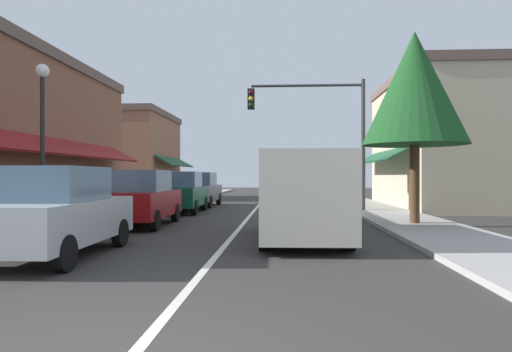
{
  "coord_description": "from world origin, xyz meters",
  "views": [
    {
      "loc": [
        1.33,
        -3.3,
        1.59
      ],
      "look_at": [
        0.2,
        15.4,
        1.58
      ],
      "focal_mm": 31.8,
      "sensor_mm": 36.0,
      "label": 1
    }
  ],
  "objects_px": {
    "van_in_lane": "(302,194)",
    "traffic_signal_mast_arm": "(323,122)",
    "parked_car_third_left": "(181,192)",
    "street_lamp_left_near": "(42,119)",
    "parked_car_nearest_left": "(56,212)",
    "parked_car_second_left": "(141,198)",
    "tree_right_near": "(415,89)",
    "parked_car_far_left": "(199,189)"
  },
  "relations": [
    {
      "from": "parked_car_second_left",
      "to": "tree_right_near",
      "type": "bearing_deg",
      "value": 0.94
    },
    {
      "from": "parked_car_nearest_left",
      "to": "parked_car_far_left",
      "type": "distance_m",
      "value": 14.88
    },
    {
      "from": "traffic_signal_mast_arm",
      "to": "van_in_lane",
      "type": "bearing_deg",
      "value": -98.41
    },
    {
      "from": "parked_car_far_left",
      "to": "van_in_lane",
      "type": "bearing_deg",
      "value": -67.05
    },
    {
      "from": "parked_car_third_left",
      "to": "parked_car_nearest_left",
      "type": "bearing_deg",
      "value": -91.6
    },
    {
      "from": "parked_car_far_left",
      "to": "traffic_signal_mast_arm",
      "type": "height_order",
      "value": "traffic_signal_mast_arm"
    },
    {
      "from": "traffic_signal_mast_arm",
      "to": "tree_right_near",
      "type": "xyz_separation_m",
      "value": [
        2.37,
        -5.46,
        0.36
      ]
    },
    {
      "from": "parked_car_second_left",
      "to": "street_lamp_left_near",
      "type": "xyz_separation_m",
      "value": [
        -2.0,
        -2.25,
        2.25
      ]
    },
    {
      "from": "street_lamp_left_near",
      "to": "parked_car_far_left",
      "type": "bearing_deg",
      "value": 79.7
    },
    {
      "from": "parked_car_second_left",
      "to": "traffic_signal_mast_arm",
      "type": "bearing_deg",
      "value": 41.69
    },
    {
      "from": "parked_car_second_left",
      "to": "tree_right_near",
      "type": "relative_size",
      "value": 0.68
    },
    {
      "from": "tree_right_near",
      "to": "parked_car_third_left",
      "type": "bearing_deg",
      "value": 150.1
    },
    {
      "from": "parked_car_third_left",
      "to": "van_in_lane",
      "type": "xyz_separation_m",
      "value": [
        4.84,
        -8.09,
        0.27
      ]
    },
    {
      "from": "parked_car_nearest_left",
      "to": "tree_right_near",
      "type": "relative_size",
      "value": 0.68
    },
    {
      "from": "traffic_signal_mast_arm",
      "to": "tree_right_near",
      "type": "relative_size",
      "value": 0.95
    },
    {
      "from": "parked_car_far_left",
      "to": "street_lamp_left_near",
      "type": "distance_m",
      "value": 12.01
    },
    {
      "from": "van_in_lane",
      "to": "traffic_signal_mast_arm",
      "type": "height_order",
      "value": "traffic_signal_mast_arm"
    },
    {
      "from": "parked_car_second_left",
      "to": "tree_right_near",
      "type": "xyz_separation_m",
      "value": [
        8.59,
        0.32,
        3.44
      ]
    },
    {
      "from": "parked_car_far_left",
      "to": "van_in_lane",
      "type": "relative_size",
      "value": 0.79
    },
    {
      "from": "parked_car_third_left",
      "to": "street_lamp_left_near",
      "type": "distance_m",
      "value": 8.05
    },
    {
      "from": "parked_car_far_left",
      "to": "traffic_signal_mast_arm",
      "type": "relative_size",
      "value": 0.71
    },
    {
      "from": "parked_car_second_left",
      "to": "parked_car_far_left",
      "type": "height_order",
      "value": "same"
    },
    {
      "from": "parked_car_third_left",
      "to": "traffic_signal_mast_arm",
      "type": "distance_m",
      "value": 6.88
    },
    {
      "from": "van_in_lane",
      "to": "traffic_signal_mast_arm",
      "type": "distance_m",
      "value": 9.2
    },
    {
      "from": "tree_right_near",
      "to": "van_in_lane",
      "type": "bearing_deg",
      "value": -138.72
    },
    {
      "from": "tree_right_near",
      "to": "parked_car_second_left",
      "type": "bearing_deg",
      "value": -177.89
    },
    {
      "from": "van_in_lane",
      "to": "tree_right_near",
      "type": "xyz_separation_m",
      "value": [
        3.65,
        3.2,
        3.17
      ]
    },
    {
      "from": "parked_car_nearest_left",
      "to": "traffic_signal_mast_arm",
      "type": "bearing_deg",
      "value": 60.32
    },
    {
      "from": "parked_car_far_left",
      "to": "street_lamp_left_near",
      "type": "height_order",
      "value": "street_lamp_left_near"
    },
    {
      "from": "parked_car_second_left",
      "to": "van_in_lane",
      "type": "relative_size",
      "value": 0.79
    },
    {
      "from": "van_in_lane",
      "to": "street_lamp_left_near",
      "type": "xyz_separation_m",
      "value": [
        -6.94,
        0.64,
        1.98
      ]
    },
    {
      "from": "parked_car_second_left",
      "to": "parked_car_far_left",
      "type": "bearing_deg",
      "value": 88.16
    },
    {
      "from": "parked_car_far_left",
      "to": "street_lamp_left_near",
      "type": "relative_size",
      "value": 0.9
    },
    {
      "from": "parked_car_third_left",
      "to": "parked_car_far_left",
      "type": "height_order",
      "value": "same"
    },
    {
      "from": "parked_car_third_left",
      "to": "tree_right_near",
      "type": "height_order",
      "value": "tree_right_near"
    },
    {
      "from": "parked_car_second_left",
      "to": "parked_car_third_left",
      "type": "relative_size",
      "value": 1.0
    },
    {
      "from": "van_in_lane",
      "to": "street_lamp_left_near",
      "type": "height_order",
      "value": "street_lamp_left_near"
    },
    {
      "from": "parked_car_nearest_left",
      "to": "van_in_lane",
      "type": "distance_m",
      "value": 5.55
    },
    {
      "from": "street_lamp_left_near",
      "to": "parked_car_nearest_left",
      "type": "bearing_deg",
      "value": -57.7
    },
    {
      "from": "traffic_signal_mast_arm",
      "to": "tree_right_near",
      "type": "distance_m",
      "value": 5.96
    },
    {
      "from": "parked_car_nearest_left",
      "to": "traffic_signal_mast_arm",
      "type": "relative_size",
      "value": 0.71
    },
    {
      "from": "parked_car_second_left",
      "to": "traffic_signal_mast_arm",
      "type": "distance_m",
      "value": 9.03
    }
  ]
}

